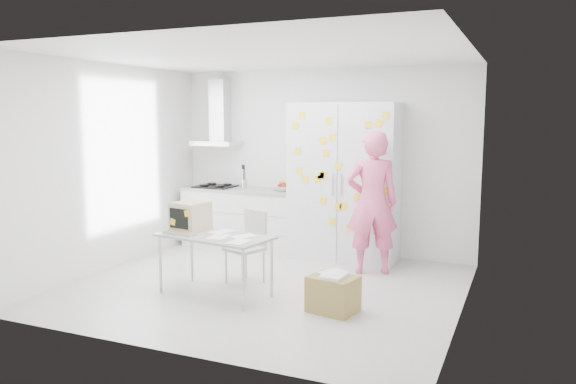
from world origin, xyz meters
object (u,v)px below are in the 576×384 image
at_px(person, 372,203).
at_px(cardboard_box, 333,293).
at_px(desk, 199,225).
at_px(chair, 249,242).

distance_m(person, cardboard_box, 1.74).
height_order(person, cardboard_box, person).
distance_m(person, desk, 2.23).
distance_m(desk, cardboard_box, 1.76).
height_order(chair, cardboard_box, chair).
height_order(desk, chair, desk).
bearing_deg(desk, chair, 63.64).
relative_size(person, chair, 2.09).
xyz_separation_m(chair, cardboard_box, (1.28, -0.60, -0.30)).
relative_size(chair, cardboard_box, 1.64).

